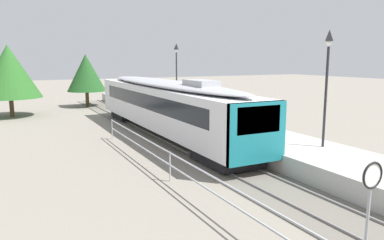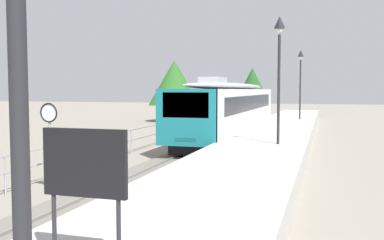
% 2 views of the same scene
% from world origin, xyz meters
% --- Properties ---
extents(ground_plane, '(160.00, 160.00, 0.00)m').
position_xyz_m(ground_plane, '(-3.00, 22.00, 0.00)').
color(ground_plane, gray).
extents(track_rails, '(3.20, 60.00, 0.14)m').
position_xyz_m(track_rails, '(0.00, 22.00, 0.03)').
color(track_rails, '#6B665B').
rests_on(track_rails, ground).
extents(commuter_train, '(2.82, 19.83, 3.74)m').
position_xyz_m(commuter_train, '(0.00, 29.34, 2.15)').
color(commuter_train, silver).
rests_on(commuter_train, track_rails).
extents(station_platform, '(3.90, 60.00, 0.90)m').
position_xyz_m(station_platform, '(3.25, 22.00, 0.45)').
color(station_platform, '#B7B5AD').
rests_on(station_platform, ground).
extents(platform_lamp_mid_platform, '(0.34, 0.34, 5.35)m').
position_xyz_m(platform_lamp_mid_platform, '(4.01, 19.88, 4.62)').
color(platform_lamp_mid_platform, '#232328').
rests_on(platform_lamp_mid_platform, station_platform).
extents(platform_lamp_far_end, '(0.34, 0.34, 5.35)m').
position_xyz_m(platform_lamp_far_end, '(4.01, 36.28, 4.62)').
color(platform_lamp_far_end, '#232328').
rests_on(platform_lamp_far_end, station_platform).
extents(platform_notice_board, '(1.20, 0.08, 1.80)m').
position_xyz_m(platform_notice_board, '(2.90, 6.15, 2.19)').
color(platform_notice_board, '#232328').
rests_on(platform_notice_board, station_platform).
extents(speed_limit_sign, '(0.61, 0.10, 2.81)m').
position_xyz_m(speed_limit_sign, '(-2.21, 12.70, 2.12)').
color(speed_limit_sign, '#9EA0A5').
rests_on(speed_limit_sign, ground).
extents(carpark_fence, '(0.06, 36.06, 1.25)m').
position_xyz_m(carpark_fence, '(-3.30, 12.00, 0.91)').
color(carpark_fence, '#9EA0A5').
rests_on(carpark_fence, ground).
extents(tree_behind_carpark, '(3.95, 3.95, 5.47)m').
position_xyz_m(tree_behind_carpark, '(-1.43, 46.98, 3.54)').
color(tree_behind_carpark, brown).
rests_on(tree_behind_carpark, ground).
extents(tree_behind_station_far, '(5.20, 5.20, 6.17)m').
position_xyz_m(tree_behind_station_far, '(-8.67, 43.01, 3.91)').
color(tree_behind_station_far, brown).
rests_on(tree_behind_station_far, ground).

